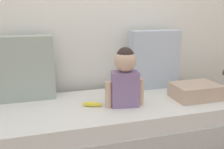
{
  "coord_description": "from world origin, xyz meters",
  "views": [
    {
      "loc": [
        -0.45,
        -1.84,
        1.13
      ],
      "look_at": [
        0.08,
        0.0,
        0.62
      ],
      "focal_mm": 38.5,
      "sensor_mm": 36.0,
      "label": 1
    }
  ],
  "objects_px": {
    "folded_blanket": "(195,91)",
    "toddler": "(125,76)",
    "throw_pillow_right": "(154,60)",
    "throw_pillow_left": "(25,68)",
    "couch": "(103,124)",
    "banana": "(92,104)"
  },
  "relations": [
    {
      "from": "folded_blanket",
      "to": "toddler",
      "type": "bearing_deg",
      "value": 179.04
    },
    {
      "from": "toddler",
      "to": "folded_blanket",
      "type": "relative_size",
      "value": 1.22
    },
    {
      "from": "throw_pillow_right",
      "to": "folded_blanket",
      "type": "relative_size",
      "value": 1.44
    },
    {
      "from": "throw_pillow_left",
      "to": "throw_pillow_right",
      "type": "relative_size",
      "value": 0.97
    },
    {
      "from": "couch",
      "to": "throw_pillow_right",
      "type": "relative_size",
      "value": 3.85
    },
    {
      "from": "banana",
      "to": "folded_blanket",
      "type": "bearing_deg",
      "value": -4.2
    },
    {
      "from": "couch",
      "to": "throw_pillow_right",
      "type": "height_order",
      "value": "throw_pillow_right"
    },
    {
      "from": "throw_pillow_right",
      "to": "toddler",
      "type": "xyz_separation_m",
      "value": [
        -0.44,
        -0.39,
        -0.03
      ]
    },
    {
      "from": "throw_pillow_right",
      "to": "toddler",
      "type": "distance_m",
      "value": 0.59
    },
    {
      "from": "couch",
      "to": "toddler",
      "type": "distance_m",
      "value": 0.48
    },
    {
      "from": "toddler",
      "to": "folded_blanket",
      "type": "xyz_separation_m",
      "value": [
        0.66,
        -0.01,
        -0.19
      ]
    },
    {
      "from": "throw_pillow_right",
      "to": "folded_blanket",
      "type": "bearing_deg",
      "value": -61.57
    },
    {
      "from": "throw_pillow_left",
      "to": "banana",
      "type": "relative_size",
      "value": 3.28
    },
    {
      "from": "folded_blanket",
      "to": "banana",
      "type": "bearing_deg",
      "value": 175.8
    },
    {
      "from": "banana",
      "to": "folded_blanket",
      "type": "xyz_separation_m",
      "value": [
        0.93,
        -0.07,
        0.05
      ]
    },
    {
      "from": "throw_pillow_left",
      "to": "folded_blanket",
      "type": "xyz_separation_m",
      "value": [
        1.44,
        -0.4,
        -0.21
      ]
    },
    {
      "from": "throw_pillow_left",
      "to": "couch",
      "type": "bearing_deg",
      "value": -26.48
    },
    {
      "from": "throw_pillow_left",
      "to": "toddler",
      "type": "bearing_deg",
      "value": -26.92
    },
    {
      "from": "throw_pillow_left",
      "to": "banana",
      "type": "distance_m",
      "value": 0.67
    },
    {
      "from": "couch",
      "to": "folded_blanket",
      "type": "relative_size",
      "value": 5.55
    },
    {
      "from": "couch",
      "to": "toddler",
      "type": "bearing_deg",
      "value": -28.51
    },
    {
      "from": "couch",
      "to": "toddler",
      "type": "xyz_separation_m",
      "value": [
        0.17,
        -0.09,
        0.44
      ]
    }
  ]
}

